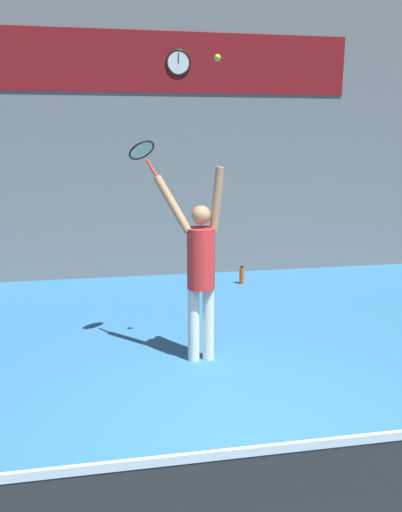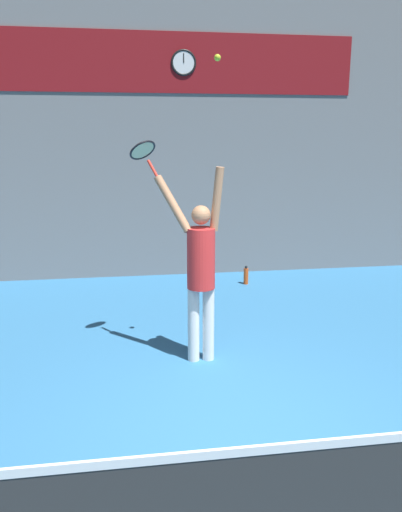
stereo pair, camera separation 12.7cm
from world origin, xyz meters
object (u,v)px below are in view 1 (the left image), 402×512
Objects in this scene: scoreboard_clock at (178,63)px; tennis_racket at (143,152)px; tennis_ball at (218,58)px; tennis_player at (200,267)px; water_bottle at (242,276)px.

tennis_racket is (-0.82, -3.18, -1.37)m from scoreboard_clock.
scoreboard_clock reaches higher than tennis_ball.
tennis_racket is at bearing 146.57° from tennis_ball.
tennis_ball is (-0.09, -3.67, -0.45)m from scoreboard_clock.
scoreboard_clock is 0.20× the size of tennis_player.
scoreboard_clock is at bearing 75.50° from tennis_racket.
water_bottle is at bearing 66.87° from tennis_player.
tennis_ball is at bearing -33.43° from tennis_racket.
water_bottle is (1.79, 2.41, -2.17)m from tennis_racket.
tennis_player is 5.24× the size of tennis_racket.
water_bottle is at bearing 70.05° from tennis_ball.
tennis_racket is (-0.57, 0.43, 1.22)m from tennis_player.
tennis_player is at bearing 162.62° from tennis_ball.
scoreboard_clock is 1.03× the size of tennis_racket.
tennis_ball is (0.74, -0.49, 0.92)m from tennis_racket.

